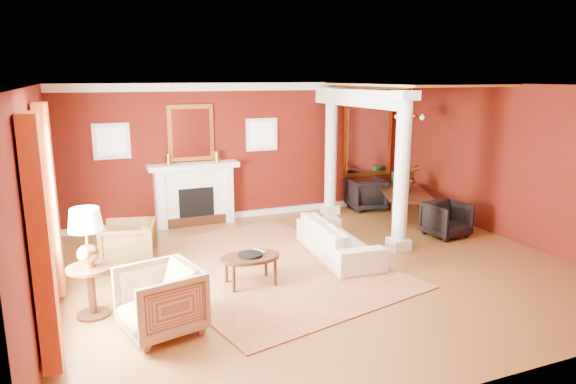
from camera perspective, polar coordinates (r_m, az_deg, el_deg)
name	(u,v)px	position (r m, az deg, el deg)	size (l,w,h in m)	color
ground	(320,268)	(8.40, 3.58, -8.44)	(8.00, 8.00, 0.00)	brown
room_shell	(322,144)	(7.90, 3.78, 5.34)	(8.04, 7.04, 2.92)	#5D100D
fireplace	(195,194)	(10.84, -10.34, -0.20)	(1.85, 0.42, 1.29)	white
overmantel_mirror	(191,133)	(10.76, -10.77, 6.47)	(0.95, 0.07, 1.15)	gold
flank_window_left	(111,141)	(10.59, -19.02, 5.35)	(0.70, 0.07, 0.70)	white
flank_window_right	(262,135)	(11.20, -2.93, 6.39)	(0.70, 0.07, 0.70)	white
left_window	(44,217)	(6.64, -25.46, -2.52)	(0.21, 2.55, 2.60)	white
column_front	(402,171)	(9.11, 12.55, 2.28)	(0.36, 0.36, 2.80)	white
column_back	(331,151)	(11.39, 4.79, 4.58)	(0.36, 0.36, 2.80)	white
header_beam	(358,98)	(10.32, 7.74, 10.33)	(0.30, 3.20, 0.32)	white
amber_ceiling	(412,85)	(10.81, 13.58, 11.52)	(2.30, 3.40, 0.04)	gold
dining_mirror	(367,140)	(12.35, 8.82, 5.68)	(1.30, 0.07, 1.70)	gold
chandelier	(411,116)	(10.91, 13.47, 8.26)	(0.60, 0.62, 0.75)	#BA7B3A
crown_trim	(250,87)	(11.05, -4.23, 11.59)	(8.00, 0.08, 0.16)	white
base_trim	(252,213)	(11.44, -4.01, -2.36)	(8.00, 0.08, 0.12)	white
rug	(265,267)	(8.43, -2.63, -8.30)	(3.28, 4.37, 0.02)	maroon
sofa	(339,233)	(8.84, 5.63, -4.58)	(2.09, 0.61, 0.82)	#F5E9CE
armchair_leopard	(129,243)	(8.68, -17.30, -5.39)	(0.81, 0.76, 0.84)	black
armchair_stripe	(160,297)	(6.44, -14.04, -11.27)	(0.87, 0.82, 0.90)	tan
coffee_table	(250,259)	(7.62, -4.21, -7.41)	(0.90, 0.90, 0.46)	black
coffee_book	(253,247)	(7.65, -3.89, -6.09)	(0.16, 0.02, 0.22)	black
side_table	(88,245)	(6.95, -21.38, -5.52)	(0.57, 0.57, 1.44)	black
dining_table	(406,197)	(11.38, 12.95, -0.58)	(1.70, 0.60, 0.95)	black
dining_chair_near	(447,218)	(10.34, 17.21, -2.77)	(0.72, 0.67, 0.74)	black
dining_chair_far	(366,192)	(12.03, 8.66, -0.05)	(0.78, 0.73, 0.80)	black
green_urn	(397,192)	(12.50, 12.06, -0.02)	(0.36, 0.36, 0.85)	#133E1E
potted_plant	(406,165)	(11.17, 12.99, 2.96)	(0.58, 0.64, 0.50)	#26591E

